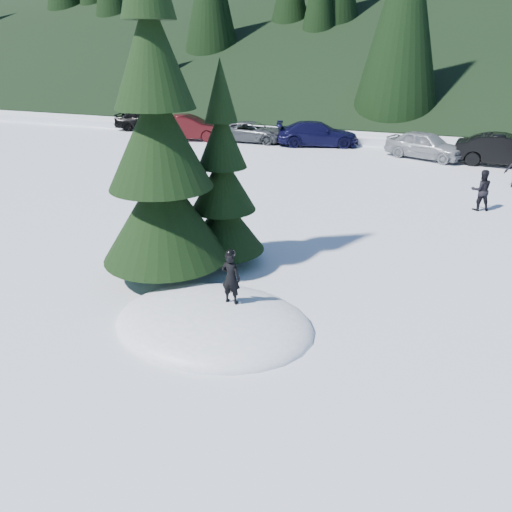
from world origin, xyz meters
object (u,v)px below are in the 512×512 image
(spruce_tall, at_px, (159,150))
(child_skier, at_px, (231,278))
(adult_0, at_px, (481,190))
(car_5, at_px, (505,150))
(car_1, at_px, (189,128))
(car_4, at_px, (426,145))
(car_3, at_px, (317,134))
(spruce_short, at_px, (223,189))
(car_2, at_px, (252,132))
(car_0, at_px, (147,119))

(spruce_tall, bearing_deg, child_skier, -31.14)
(adult_0, relative_size, car_5, 0.32)
(car_1, bearing_deg, adult_0, -133.65)
(child_skier, relative_size, car_4, 0.28)
(car_3, bearing_deg, spruce_short, 169.83)
(car_1, distance_m, car_3, 8.17)
(adult_0, bearing_deg, child_skier, 45.68)
(car_3, bearing_deg, car_5, -117.01)
(spruce_tall, bearing_deg, car_3, 93.29)
(spruce_tall, bearing_deg, spruce_short, 54.46)
(spruce_tall, bearing_deg, car_2, 105.34)
(spruce_tall, distance_m, car_4, 18.66)
(spruce_short, distance_m, car_2, 18.72)
(child_skier, distance_m, adult_0, 11.87)
(car_3, bearing_deg, adult_0, -155.59)
(spruce_short, height_order, car_2, spruce_short)
(adult_0, height_order, car_3, adult_0)
(spruce_short, xyz_separation_m, car_1, (-10.21, 16.73, -1.34))
(car_1, xyz_separation_m, car_4, (14.38, -0.40, -0.05))
(spruce_short, xyz_separation_m, car_4, (4.17, 16.33, -1.39))
(adult_0, bearing_deg, car_0, -46.13)
(spruce_tall, xyz_separation_m, car_4, (5.17, 17.73, -2.60))
(adult_0, bearing_deg, car_5, -117.17)
(car_2, bearing_deg, car_0, 78.23)
(car_4, bearing_deg, car_0, 103.37)
(spruce_short, xyz_separation_m, car_2, (-6.21, 17.59, -1.49))
(spruce_tall, bearing_deg, car_4, 73.74)
(adult_0, height_order, car_2, adult_0)
(car_0, distance_m, car_3, 12.73)
(car_0, relative_size, car_2, 1.03)
(car_3, bearing_deg, child_skier, 172.98)
(child_skier, relative_size, car_3, 0.24)
(spruce_short, bearing_deg, car_0, 127.74)
(car_3, bearing_deg, spruce_tall, 166.38)
(spruce_tall, relative_size, car_2, 1.96)
(car_3, height_order, car_5, car_5)
(car_2, bearing_deg, spruce_tall, -166.59)
(car_2, distance_m, car_3, 4.11)
(car_5, bearing_deg, spruce_tall, 156.70)
(child_skier, bearing_deg, car_1, -57.38)
(car_0, bearing_deg, car_2, -113.10)
(spruce_tall, height_order, car_4, spruce_tall)
(spruce_short, distance_m, car_3, 17.96)
(spruce_tall, distance_m, car_5, 19.73)
(spruce_short, relative_size, child_skier, 4.60)
(adult_0, distance_m, car_0, 24.28)
(adult_0, bearing_deg, car_4, -91.86)
(car_0, height_order, car_2, car_0)
(car_4, bearing_deg, spruce_short, -172.72)
(car_1, relative_size, car_2, 1.06)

